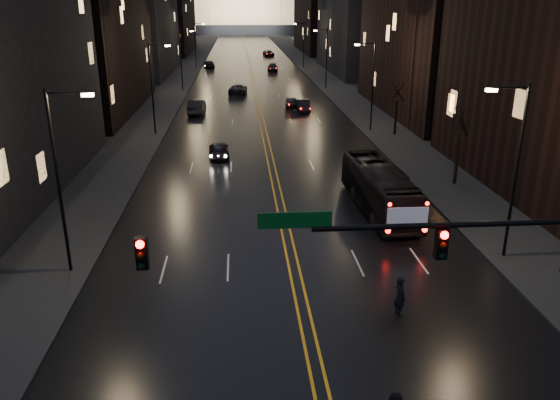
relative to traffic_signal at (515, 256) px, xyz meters
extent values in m
plane|color=black|center=(-5.91, 0.00, -5.10)|extent=(900.00, 900.00, 0.00)
cube|color=black|center=(-5.91, 130.00, -5.09)|extent=(20.00, 320.00, 0.02)
cube|color=black|center=(-19.91, 130.00, -5.02)|extent=(8.00, 320.00, 0.16)
cube|color=black|center=(8.09, 130.00, -5.02)|extent=(8.00, 320.00, 0.16)
cube|color=orange|center=(-5.91, 130.00, -5.08)|extent=(0.62, 320.00, 0.01)
cube|color=black|center=(-26.91, 92.00, 4.90)|extent=(12.00, 34.00, 20.00)
cube|color=black|center=(-26.91, 140.00, 6.90)|extent=(12.00, 40.00, 24.00)
cube|color=black|center=(15.09, 92.00, 7.90)|extent=(12.00, 34.00, 26.00)
cube|color=black|center=(15.09, 140.00, 5.90)|extent=(12.00, 40.00, 22.00)
cube|color=black|center=(-5.91, 250.00, -3.10)|extent=(90.00, 50.00, 4.00)
cylinder|color=black|center=(-0.41, 0.00, 1.10)|extent=(12.00, 0.18, 0.18)
cube|color=black|center=(-11.41, 0.00, 0.50)|extent=(0.35, 0.30, 1.00)
cube|color=black|center=(-2.41, 0.00, 0.50)|extent=(0.35, 0.30, 1.00)
sphere|color=#FF0705|center=(-11.41, -0.18, 0.85)|extent=(0.24, 0.24, 0.24)
sphere|color=#FF0705|center=(-2.41, -0.18, 0.85)|extent=(0.24, 0.24, 0.24)
cube|color=#053F14|center=(-6.91, 0.00, 1.40)|extent=(2.20, 0.06, 0.50)
cylinder|color=black|center=(5.09, 10.00, -0.60)|extent=(0.16, 0.16, 9.00)
cylinder|color=black|center=(4.19, 10.00, 3.70)|extent=(1.80, 0.10, 0.10)
cube|color=#EABE8C|center=(3.29, 10.00, 3.60)|extent=(0.50, 0.25, 0.15)
cylinder|color=black|center=(-16.91, 10.00, -0.60)|extent=(0.16, 0.16, 9.00)
cylinder|color=black|center=(-16.01, 10.00, 3.70)|extent=(1.80, 0.10, 0.10)
cube|color=#EABE8C|center=(-15.11, 10.00, 3.60)|extent=(0.50, 0.25, 0.15)
cylinder|color=black|center=(5.09, 40.00, -0.60)|extent=(0.16, 0.16, 9.00)
cylinder|color=black|center=(4.19, 40.00, 3.70)|extent=(1.80, 0.10, 0.10)
cube|color=#EABE8C|center=(3.29, 40.00, 3.60)|extent=(0.50, 0.25, 0.15)
cylinder|color=black|center=(-16.91, 40.00, -0.60)|extent=(0.16, 0.16, 9.00)
cylinder|color=black|center=(-16.01, 40.00, 3.70)|extent=(1.80, 0.10, 0.10)
cube|color=#EABE8C|center=(-15.11, 40.00, 3.60)|extent=(0.50, 0.25, 0.15)
cylinder|color=black|center=(5.09, 70.00, -0.60)|extent=(0.16, 0.16, 9.00)
cylinder|color=black|center=(4.19, 70.00, 3.70)|extent=(1.80, 0.10, 0.10)
cube|color=#EABE8C|center=(3.29, 70.00, 3.60)|extent=(0.50, 0.25, 0.15)
cylinder|color=black|center=(-16.91, 70.00, -0.60)|extent=(0.16, 0.16, 9.00)
cylinder|color=black|center=(-16.01, 70.00, 3.70)|extent=(1.80, 0.10, 0.10)
cube|color=#EABE8C|center=(-15.11, 70.00, 3.60)|extent=(0.50, 0.25, 0.15)
cylinder|color=black|center=(5.09, 100.00, -0.60)|extent=(0.16, 0.16, 9.00)
cylinder|color=black|center=(4.19, 100.00, 3.70)|extent=(1.80, 0.10, 0.10)
cube|color=#EABE8C|center=(3.29, 100.00, 3.60)|extent=(0.50, 0.25, 0.15)
cylinder|color=black|center=(-16.91, 100.00, -0.60)|extent=(0.16, 0.16, 9.00)
cylinder|color=black|center=(-16.01, 100.00, 3.70)|extent=(1.80, 0.10, 0.10)
cube|color=#EABE8C|center=(-15.11, 100.00, 3.60)|extent=(0.50, 0.25, 0.15)
cylinder|color=black|center=(7.09, 22.00, -3.35)|extent=(0.24, 0.24, 3.50)
cylinder|color=black|center=(7.09, 38.00, -3.35)|extent=(0.24, 0.24, 3.50)
imported|color=black|center=(0.30, 17.46, -3.65)|extent=(2.89, 10.54, 2.91)
imported|color=black|center=(-10.25, 30.95, -4.39)|extent=(1.93, 4.26, 1.42)
imported|color=black|center=(-13.50, 51.16, -4.25)|extent=(1.95, 5.25, 1.72)
imported|color=black|center=(-8.52, 66.34, -4.39)|extent=(2.93, 5.37, 1.43)
imported|color=black|center=(-14.41, 101.45, -4.34)|extent=(2.82, 5.47, 1.52)
imported|color=black|center=(-0.55, 51.66, -4.39)|extent=(1.69, 4.39, 1.43)
imported|color=black|center=(-1.71, 54.44, -4.42)|extent=(1.86, 4.10, 1.36)
imported|color=black|center=(-1.61, 94.67, -4.38)|extent=(2.32, 5.11, 1.45)
imported|color=black|center=(-0.56, 127.60, -4.40)|extent=(2.94, 5.34, 1.42)
imported|color=black|center=(-1.90, 5.00, -4.21)|extent=(0.59, 0.75, 1.79)
camera|label=1|loc=(-8.46, -14.76, 7.37)|focal=35.00mm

